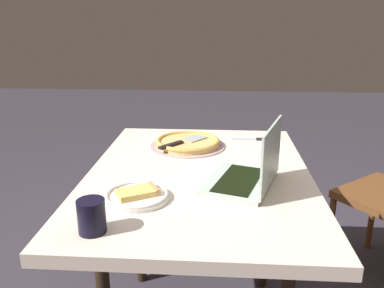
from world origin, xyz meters
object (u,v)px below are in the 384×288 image
at_px(laptop, 250,173).
at_px(pizza_plate, 137,195).
at_px(dining_table, 199,188).
at_px(table_knife, 257,139).
at_px(pizza_tray, 188,143).
at_px(drink_cup, 92,216).

height_order(laptop, pizza_plate, laptop).
bearing_deg(dining_table, table_knife, 148.44).
relative_size(dining_table, pizza_tray, 3.43).
distance_m(pizza_tray, drink_cup, 0.83).
bearing_deg(pizza_tray, table_knife, 109.97).
bearing_deg(pizza_tray, dining_table, 12.51).
bearing_deg(table_knife, pizza_tray, -70.03).
distance_m(dining_table, pizza_plate, 0.34).
bearing_deg(table_knife, pizza_plate, -33.56).
xyz_separation_m(pizza_plate, drink_cup, (0.22, -0.09, 0.04)).
relative_size(pizza_tray, table_knife, 1.71).
height_order(table_knife, drink_cup, drink_cup).
height_order(dining_table, pizza_tray, pizza_tray).
bearing_deg(pizza_tray, laptop, 30.32).
bearing_deg(drink_cup, table_knife, 149.16).
xyz_separation_m(dining_table, drink_cup, (0.48, -0.28, 0.12)).
xyz_separation_m(dining_table, laptop, (0.13, 0.19, 0.12)).
distance_m(laptop, table_knife, 0.58).
bearing_deg(drink_cup, dining_table, 149.82).
relative_size(dining_table, table_knife, 5.87).
bearing_deg(table_knife, dining_table, -31.56).
xyz_separation_m(pizza_plate, pizza_tray, (-0.58, 0.13, 0.01)).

